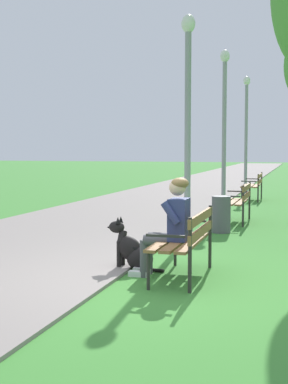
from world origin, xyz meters
name	(u,v)px	position (x,y,z in m)	size (l,w,h in m)	color
ground_plane	(143,284)	(0.00, 0.00, 0.00)	(120.00, 120.00, 0.00)	#3D8433
paved_path	(221,178)	(-2.51, 24.00, 0.02)	(4.29, 60.00, 0.04)	gray
park_bench_near	(186,237)	(0.43, 0.44, 0.51)	(0.55, 1.50, 0.85)	olive
park_bench_mid	(238,199)	(0.44, 5.88, 0.51)	(0.55, 1.50, 0.85)	olive
park_bench_far	(254,184)	(0.32, 11.29, 0.51)	(0.55, 1.50, 0.85)	olive
person_seated_on_near_bench	(170,223)	(0.22, 0.45, 0.68)	(0.74, 0.49, 1.25)	#4C4C51
dog_black	(133,251)	(-0.35, 0.71, 0.26)	(0.83, 0.33, 0.71)	black
lamp_post_near	(188,124)	(-0.16, 3.34, 2.03)	(0.24, 0.24, 3.91)	gray
lamp_post_mid	(224,128)	(-0.19, 8.17, 2.13)	(0.24, 0.24, 4.12)	gray
lamp_post_far	(246,133)	(-0.20, 13.90, 2.15)	(0.24, 0.24, 4.16)	gray
litter_bin	(221,214)	(0.30, 4.33, 0.35)	(0.36, 0.36, 0.70)	#515156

